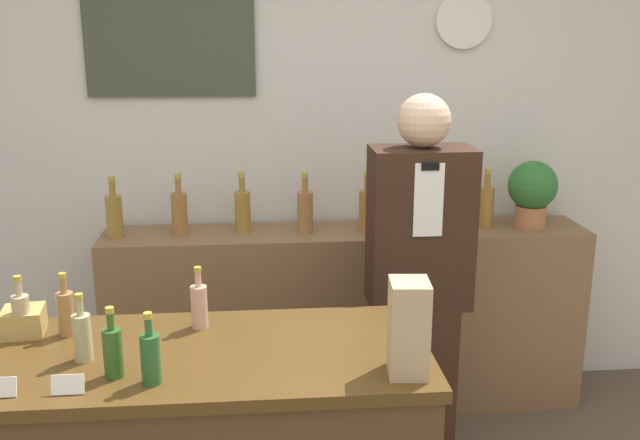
% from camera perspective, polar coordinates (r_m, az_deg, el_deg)
% --- Properties ---
extents(back_wall, '(5.20, 0.09, 2.70)m').
position_cam_1_polar(back_wall, '(3.63, -2.05, 6.61)').
color(back_wall, silver).
rests_on(back_wall, ground_plane).
extents(back_shelf, '(2.38, 0.38, 0.93)m').
position_cam_1_polar(back_shelf, '(3.66, 2.08, -7.89)').
color(back_shelf, brown).
rests_on(back_shelf, ground_plane).
extents(shopkeeper, '(0.42, 0.26, 1.65)m').
position_cam_1_polar(shopkeeper, '(3.05, 7.81, -5.61)').
color(shopkeeper, '#331E14').
rests_on(shopkeeper, ground_plane).
extents(potted_plant, '(0.24, 0.24, 0.33)m').
position_cam_1_polar(potted_plant, '(3.66, 16.62, 2.30)').
color(potted_plant, '#B27047').
rests_on(potted_plant, back_shelf).
extents(paper_bag, '(0.12, 0.14, 0.29)m').
position_cam_1_polar(paper_bag, '(2.10, 7.10, -8.57)').
color(paper_bag, tan).
rests_on(paper_bag, display_counter).
extents(price_card_left, '(0.09, 0.02, 0.06)m').
position_cam_1_polar(price_card_left, '(2.20, -24.26, -12.11)').
color(price_card_left, white).
rests_on(price_card_left, display_counter).
extents(price_card_right, '(0.09, 0.02, 0.06)m').
position_cam_1_polar(price_card_right, '(2.14, -19.54, -12.30)').
color(price_card_right, white).
rests_on(price_card_right, display_counter).
extents(gift_box, '(0.14, 0.14, 0.09)m').
position_cam_1_polar(gift_box, '(2.58, -22.64, -7.50)').
color(gift_box, tan).
rests_on(gift_box, display_counter).
extents(counter_bottle_0, '(0.06, 0.06, 0.22)m').
position_cam_1_polar(counter_bottle_0, '(2.53, -22.77, -7.03)').
color(counter_bottle_0, tan).
rests_on(counter_bottle_0, display_counter).
extents(counter_bottle_1, '(0.06, 0.06, 0.22)m').
position_cam_1_polar(counter_bottle_1, '(2.51, -19.67, -6.94)').
color(counter_bottle_1, '#A17040').
rests_on(counter_bottle_1, display_counter).
extents(counter_bottle_2, '(0.06, 0.06, 0.22)m').
position_cam_1_polar(counter_bottle_2, '(2.31, -18.49, -8.76)').
color(counter_bottle_2, tan).
rests_on(counter_bottle_2, display_counter).
extents(counter_bottle_3, '(0.06, 0.06, 0.22)m').
position_cam_1_polar(counter_bottle_3, '(2.18, -16.24, -10.01)').
color(counter_bottle_3, '#30581F').
rests_on(counter_bottle_3, display_counter).
extents(counter_bottle_4, '(0.06, 0.06, 0.22)m').
position_cam_1_polar(counter_bottle_4, '(2.11, -13.41, -10.61)').
color(counter_bottle_4, '#28592A').
rests_on(counter_bottle_4, display_counter).
extents(counter_bottle_5, '(0.06, 0.06, 0.22)m').
position_cam_1_polar(counter_bottle_5, '(2.46, -9.64, -6.71)').
color(counter_bottle_5, tan).
rests_on(counter_bottle_5, display_counter).
extents(shelf_bottle_0, '(0.08, 0.08, 0.30)m').
position_cam_1_polar(shelf_bottle_0, '(3.49, -16.13, 0.42)').
color(shelf_bottle_0, olive).
rests_on(shelf_bottle_0, back_shelf).
extents(shelf_bottle_1, '(0.08, 0.08, 0.30)m').
position_cam_1_polar(shelf_bottle_1, '(3.47, -11.18, 0.65)').
color(shelf_bottle_1, olive).
rests_on(shelf_bottle_1, back_shelf).
extents(shelf_bottle_2, '(0.08, 0.08, 0.30)m').
position_cam_1_polar(shelf_bottle_2, '(3.46, -6.21, 0.80)').
color(shelf_bottle_2, olive).
rests_on(shelf_bottle_2, back_shelf).
extents(shelf_bottle_3, '(0.08, 0.08, 0.30)m').
position_cam_1_polar(shelf_bottle_3, '(3.44, -1.20, 0.79)').
color(shelf_bottle_3, '#996A3B').
rests_on(shelf_bottle_3, back_shelf).
extents(shelf_bottle_4, '(0.08, 0.08, 0.30)m').
position_cam_1_polar(shelf_bottle_4, '(3.47, 3.75, 0.91)').
color(shelf_bottle_4, '#A26931').
rests_on(shelf_bottle_4, back_shelf).
extents(shelf_bottle_5, '(0.08, 0.08, 0.30)m').
position_cam_1_polar(shelf_bottle_5, '(3.53, 8.61, 0.98)').
color(shelf_bottle_5, olive).
rests_on(shelf_bottle_5, back_shelf).
extents(shelf_bottle_6, '(0.08, 0.08, 0.30)m').
position_cam_1_polar(shelf_bottle_6, '(3.63, 13.13, 1.16)').
color(shelf_bottle_6, '#9F6D31').
rests_on(shelf_bottle_6, back_shelf).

